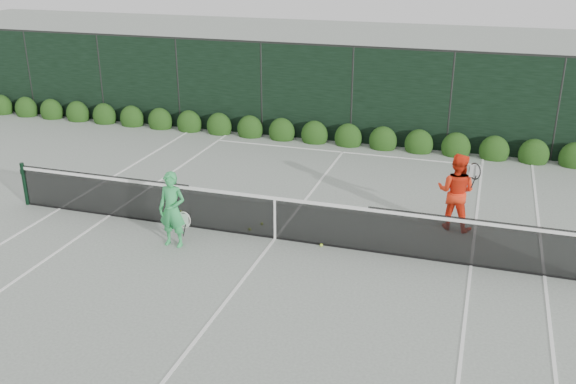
% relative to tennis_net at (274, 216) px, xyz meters
% --- Properties ---
extents(ground, '(80.00, 80.00, 0.00)m').
position_rel_tennis_net_xyz_m(ground, '(0.02, 0.00, -0.53)').
color(ground, gray).
rests_on(ground, ground).
extents(tennis_net, '(12.90, 0.10, 1.07)m').
position_rel_tennis_net_xyz_m(tennis_net, '(0.00, 0.00, 0.00)').
color(tennis_net, black).
rests_on(tennis_net, ground).
extents(player_woman, '(0.65, 0.40, 1.63)m').
position_rel_tennis_net_xyz_m(player_woman, '(-1.91, -0.93, 0.28)').
color(player_woman, green).
rests_on(player_woman, ground).
extents(player_man, '(0.97, 0.82, 1.75)m').
position_rel_tennis_net_xyz_m(player_man, '(3.65, 1.75, 0.34)').
color(player_man, '#FF3415').
rests_on(player_man, ground).
extents(court_lines, '(11.03, 23.83, 0.01)m').
position_rel_tennis_net_xyz_m(court_lines, '(0.02, 0.00, -0.53)').
color(court_lines, white).
rests_on(court_lines, ground).
extents(windscreen_fence, '(32.00, 21.07, 3.06)m').
position_rel_tennis_net_xyz_m(windscreen_fence, '(0.02, -2.71, 0.98)').
color(windscreen_fence, black).
rests_on(windscreen_fence, ground).
extents(hedge_row, '(31.66, 0.65, 0.94)m').
position_rel_tennis_net_xyz_m(hedge_row, '(0.02, 7.15, -0.30)').
color(hedge_row, '#17370F').
rests_on(hedge_row, ground).
extents(tennis_balls, '(3.70, 0.78, 0.07)m').
position_rel_tennis_net_xyz_m(tennis_balls, '(-0.65, 0.35, -0.50)').
color(tennis_balls, '#CCF736').
rests_on(tennis_balls, ground).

